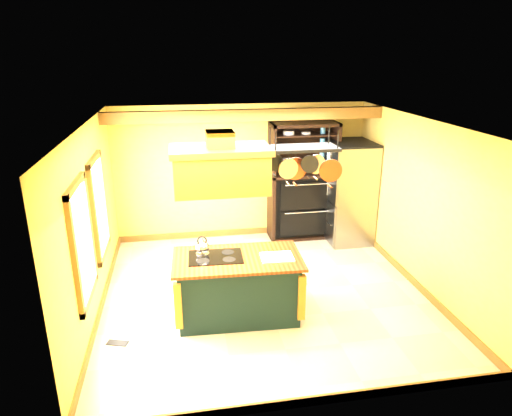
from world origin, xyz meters
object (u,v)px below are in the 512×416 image
object	(u,v)px
refrigerator	(348,194)
hutch	(302,194)
range_hood	(221,167)
pot_rack	(304,157)
kitchen_island	(238,286)

from	to	relation	value
refrigerator	hutch	size ratio (longest dim) A/B	0.84
refrigerator	hutch	world-z (taller)	hutch
range_hood	hutch	xyz separation A→B (m)	(1.89, 2.80, -1.32)
range_hood	pot_rack	bearing A→B (deg)	0.00
kitchen_island	hutch	distance (m)	3.30
kitchen_island	refrigerator	world-z (taller)	refrigerator
kitchen_island	hutch	xyz separation A→B (m)	(1.70, 2.80, 0.44)
kitchen_island	hutch	world-z (taller)	hutch
range_hood	refrigerator	size ratio (longest dim) A/B	0.66
kitchen_island	range_hood	xyz separation A→B (m)	(-0.20, -0.00, 1.76)
refrigerator	hutch	bearing A→B (deg)	158.08
hutch	range_hood	bearing A→B (deg)	-124.10
kitchen_island	pot_rack	world-z (taller)	pot_rack
pot_rack	hutch	xyz separation A→B (m)	(0.78, 2.80, -1.41)
kitchen_island	range_hood	world-z (taller)	range_hood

